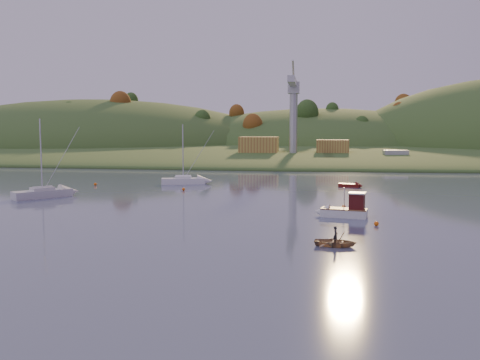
# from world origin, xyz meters

# --- Properties ---
(ground) EXTENTS (500.00, 500.00, 0.00)m
(ground) POSITION_xyz_m (0.00, 0.00, 0.00)
(ground) COLOR #3A425F
(ground) RESTS_ON ground
(far_shore) EXTENTS (620.00, 220.00, 1.50)m
(far_shore) POSITION_xyz_m (0.00, 230.00, 0.00)
(far_shore) COLOR #2B4D1E
(far_shore) RESTS_ON ground
(shore_slope) EXTENTS (640.00, 150.00, 7.00)m
(shore_slope) POSITION_xyz_m (0.00, 165.00, 0.00)
(shore_slope) COLOR #2B4D1E
(shore_slope) RESTS_ON ground
(hill_left) EXTENTS (170.00, 140.00, 44.00)m
(hill_left) POSITION_xyz_m (-90.00, 200.00, 0.00)
(hill_left) COLOR #2B4D1E
(hill_left) RESTS_ON ground
(hill_center) EXTENTS (140.00, 120.00, 36.00)m
(hill_center) POSITION_xyz_m (10.00, 210.00, 0.00)
(hill_center) COLOR #2B4D1E
(hill_center) RESTS_ON ground
(hillside_trees) EXTENTS (280.00, 50.00, 32.00)m
(hillside_trees) POSITION_xyz_m (0.00, 185.00, 0.00)
(hillside_trees) COLOR #234117
(hillside_trees) RESTS_ON ground
(wharf) EXTENTS (42.00, 16.00, 2.40)m
(wharf) POSITION_xyz_m (5.00, 122.00, 1.20)
(wharf) COLOR slate
(wharf) RESTS_ON ground
(shed_west) EXTENTS (11.00, 8.00, 4.80)m
(shed_west) POSITION_xyz_m (-8.00, 123.00, 4.80)
(shed_west) COLOR #A46C36
(shed_west) RESTS_ON wharf
(shed_east) EXTENTS (9.00, 7.00, 4.00)m
(shed_east) POSITION_xyz_m (13.00, 124.00, 4.40)
(shed_east) COLOR #A46C36
(shed_east) RESTS_ON wharf
(dock_crane) EXTENTS (3.20, 28.00, 20.30)m
(dock_crane) POSITION_xyz_m (2.00, 118.39, 17.17)
(dock_crane) COLOR #B7B7BC
(dock_crane) RESTS_ON wharf
(fishing_boat) EXTENTS (6.25, 3.05, 3.82)m
(fishing_boat) POSITION_xyz_m (10.98, 30.13, 0.84)
(fishing_boat) COLOR white
(fishing_boat) RESTS_ON ground
(sailboat_near) EXTENTS (7.19, 7.80, 11.34)m
(sailboat_near) POSITION_xyz_m (-30.75, 40.66, 0.74)
(sailboat_near) COLOR silver
(sailboat_near) RESTS_ON ground
(sailboat_far) EXTENTS (7.98, 4.09, 10.61)m
(sailboat_far) POSITION_xyz_m (-15.15, 61.43, 0.70)
(sailboat_far) COLOR white
(sailboat_far) RESTS_ON ground
(canoe) EXTENTS (3.89, 3.01, 0.74)m
(canoe) POSITION_xyz_m (9.84, 14.85, 0.37)
(canoe) COLOR #977553
(canoe) RESTS_ON ground
(paddler) EXTENTS (0.43, 0.59, 1.49)m
(paddler) POSITION_xyz_m (9.84, 14.85, 0.75)
(paddler) COLOR black
(paddler) RESTS_ON ground
(red_tender) EXTENTS (4.27, 2.57, 1.38)m
(red_tender) POSITION_xyz_m (14.61, 60.46, 0.29)
(red_tender) COLOR #61120D
(red_tender) RESTS_ON ground
(work_vessel) EXTENTS (15.34, 6.87, 3.82)m
(work_vessel) POSITION_xyz_m (29.71, 118.00, 1.36)
(work_vessel) COLOR slate
(work_vessel) RESTS_ON ground
(buoy_0) EXTENTS (0.50, 0.50, 0.50)m
(buoy_0) POSITION_xyz_m (14.39, 25.00, 0.25)
(buoy_0) COLOR #FF660D
(buoy_0) RESTS_ON ground
(buoy_1) EXTENTS (0.50, 0.50, 0.50)m
(buoy_1) POSITION_xyz_m (11.67, 36.16, 0.25)
(buoy_1) COLOR #FF660D
(buoy_1) RESTS_ON ground
(buoy_2) EXTENTS (0.50, 0.50, 0.50)m
(buoy_2) POSITION_xyz_m (-29.67, 56.87, 0.25)
(buoy_2) COLOR #FF660D
(buoy_2) RESTS_ON ground
(buoy_3) EXTENTS (0.50, 0.50, 0.50)m
(buoy_3) POSITION_xyz_m (-12.72, 51.79, 0.25)
(buoy_3) COLOR #FF660D
(buoy_3) RESTS_ON ground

